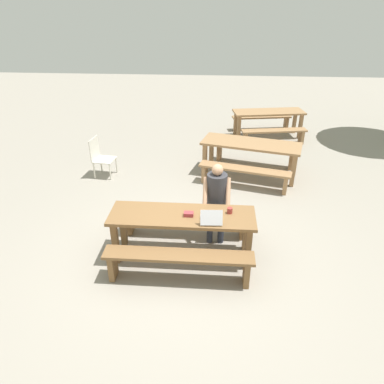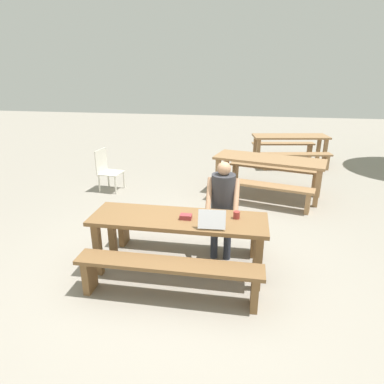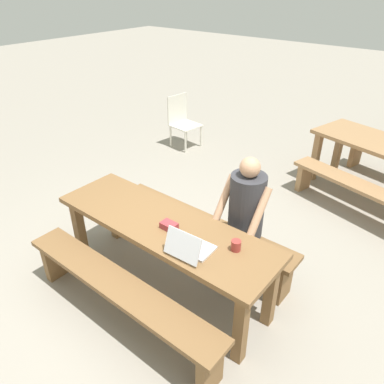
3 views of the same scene
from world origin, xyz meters
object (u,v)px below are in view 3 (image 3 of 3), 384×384
Objects in this scene: picnic_table_front at (164,233)px; laptop at (189,247)px; plastic_chair at (182,120)px; coffee_mug at (236,245)px; person_seated at (244,214)px; small_pouch at (169,226)px.

picnic_table_front is 0.50m from laptop.
plastic_chair is (-2.12, 2.78, -0.19)m from picnic_table_front.
laptop reaches higher than picnic_table_front.
plastic_chair is (-2.56, 2.95, -0.36)m from laptop.
coffee_mug is (0.71, 0.09, 0.16)m from picnic_table_front.
laptop is 0.71m from person_seated.
laptop is 0.37× the size of plastic_chair.
picnic_table_front is at bearing -23.78° from laptop.
small_pouch is 0.11× the size of person_seated.
person_seated is (0.07, 0.71, -0.03)m from laptop.
plastic_chair is (-2.63, 2.24, -0.33)m from person_seated.
person_seated is 3.47m from plastic_chair.
picnic_table_front is 0.73m from coffee_mug.
small_pouch is 3.60m from plastic_chair.
laptop is 3.92m from plastic_chair.
laptop is 0.37m from coffee_mug.
laptop is at bearing -132.17° from plastic_chair.
plastic_chair is at bearing -52.20° from laptop.
small_pouch is 0.70m from person_seated.
plastic_chair reaches higher than coffee_mug.
small_pouch is (-0.34, 0.13, -0.03)m from laptop.
coffee_mug is at bearing -126.72° from plastic_chair.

